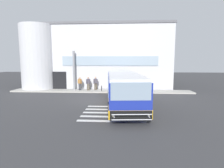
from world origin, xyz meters
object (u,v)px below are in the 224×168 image
at_px(passenger_near_column, 80,82).
at_px(passenger_at_curb_edge, 96,83).
at_px(bus_main_foreground, 123,89).
at_px(passenger_by_doorway, 88,83).
at_px(safety_bollard_yellow, 117,90).
at_px(entry_support_column, 74,70).

bearing_deg(passenger_near_column, passenger_at_curb_edge, 5.54).
distance_m(bus_main_foreground, passenger_at_curb_edge, 7.35).
relative_size(passenger_near_column, passenger_at_curb_edge, 1.00).
bearing_deg(passenger_by_doorway, safety_bollard_yellow, -18.75).
xyz_separation_m(entry_support_column, bus_main_foreground, (6.21, -6.72, -1.26)).
bearing_deg(passenger_by_doorway, entry_support_column, 163.58).
xyz_separation_m(passenger_near_column, safety_bollard_yellow, (4.74, -1.39, -0.66)).
distance_m(passenger_near_column, safety_bollard_yellow, 4.99).
bearing_deg(bus_main_foreground, entry_support_column, 132.74).
bearing_deg(passenger_at_curb_edge, passenger_by_doorway, -158.71).
distance_m(bus_main_foreground, passenger_near_column, 8.30).
relative_size(entry_support_column, passenger_at_curb_edge, 2.92).
height_order(passenger_at_curb_edge, safety_bollard_yellow, passenger_at_curb_edge).
height_order(passenger_near_column, passenger_by_doorway, same).
bearing_deg(entry_support_column, passenger_by_doorway, -16.42).
xyz_separation_m(passenger_at_curb_edge, safety_bollard_yellow, (2.78, -1.58, -0.63)).
relative_size(passenger_near_column, safety_bollard_yellow, 1.86).
height_order(entry_support_column, passenger_near_column, entry_support_column).
bearing_deg(passenger_near_column, safety_bollard_yellow, -16.32).
height_order(bus_main_foreground, passenger_near_column, bus_main_foreground).
relative_size(bus_main_foreground, safety_bollard_yellow, 12.76).
bearing_deg(passenger_near_column, passenger_by_doorway, -7.75).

